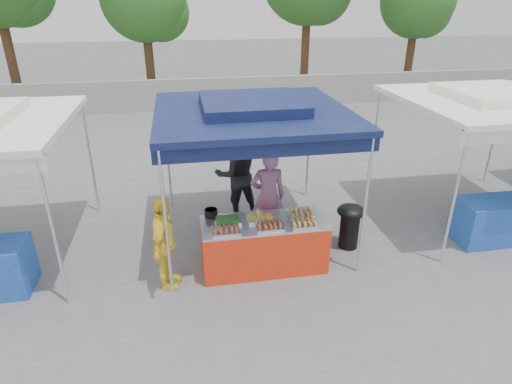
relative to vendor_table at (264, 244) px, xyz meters
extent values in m
plane|color=slate|center=(0.00, 0.10, -0.43)|extent=(80.00, 80.00, 0.00)
cube|color=gray|center=(0.00, 11.10, 0.17)|extent=(40.00, 0.25, 1.20)
cylinder|color=silver|center=(-1.50, -0.40, 0.72)|extent=(0.05, 0.05, 2.30)
cylinder|color=silver|center=(1.50, -0.40, 0.72)|extent=(0.05, 0.05, 2.30)
cylinder|color=silver|center=(-1.50, 2.60, 0.72)|extent=(0.05, 0.05, 2.30)
cylinder|color=silver|center=(1.50, 2.60, 0.72)|extent=(0.05, 0.05, 2.30)
cube|color=#121B48|center=(0.00, 1.10, 1.92)|extent=(3.20, 3.20, 0.10)
cube|color=#121B48|center=(0.00, 1.10, 2.05)|extent=(1.65, 1.65, 0.18)
cube|color=#121B48|center=(0.00, -0.40, 1.77)|extent=(3.20, 0.04, 0.25)
cylinder|color=silver|center=(-3.00, -0.40, 0.72)|extent=(0.05, 0.05, 2.30)
cylinder|color=silver|center=(-3.00, 2.60, 0.72)|extent=(0.05, 0.05, 2.30)
cylinder|color=silver|center=(3.00, -0.40, 0.72)|extent=(0.05, 0.05, 2.30)
cylinder|color=silver|center=(3.00, 2.60, 0.72)|extent=(0.05, 0.05, 2.30)
cylinder|color=silver|center=(6.00, 2.60, 0.72)|extent=(0.05, 0.05, 2.30)
cube|color=white|center=(4.50, 1.10, 1.92)|extent=(3.20, 3.20, 0.10)
cube|color=white|center=(4.50, 1.10, 2.05)|extent=(1.65, 1.65, 0.18)
cube|color=blue|center=(4.50, 0.10, -0.03)|extent=(1.80, 0.70, 0.80)
cylinder|color=#482F1B|center=(-7.45, 12.71, 1.84)|extent=(0.36, 0.36, 4.53)
cylinder|color=#482F1B|center=(-2.24, 12.70, 1.38)|extent=(0.36, 0.36, 3.62)
sphere|color=#2C6822|center=(-1.64, 12.90, 3.09)|extent=(2.27, 2.27, 2.27)
cylinder|color=#482F1B|center=(4.51, 13.33, 1.77)|extent=(0.36, 0.36, 4.39)
cylinder|color=#482F1B|center=(9.43, 13.03, 1.34)|extent=(0.36, 0.36, 3.53)
sphere|color=#2C6822|center=(9.43, 13.03, 3.50)|extent=(3.22, 3.22, 3.22)
sphere|color=#2C6822|center=(10.03, 13.23, 3.00)|extent=(2.22, 2.22, 2.22)
cube|color=red|center=(0.00, 0.00, -0.02)|extent=(2.00, 0.80, 0.81)
cube|color=silver|center=(0.00, 0.00, 0.40)|extent=(2.00, 0.80, 0.04)
cube|color=silver|center=(-0.64, -0.24, 0.45)|extent=(0.42, 0.30, 0.05)
cube|color=brown|center=(-0.64, -0.24, 0.49)|extent=(0.35, 0.25, 0.02)
cube|color=silver|center=(0.04, -0.23, 0.45)|extent=(0.42, 0.30, 0.05)
cube|color=brown|center=(0.04, -0.23, 0.49)|extent=(0.35, 0.25, 0.02)
cube|color=silver|center=(0.58, -0.24, 0.45)|extent=(0.42, 0.30, 0.05)
cube|color=#C38C43|center=(0.58, -0.24, 0.49)|extent=(0.35, 0.25, 0.02)
cube|color=silver|center=(-0.57, 0.08, 0.45)|extent=(0.42, 0.30, 0.05)
cube|color=#296121|center=(-0.57, 0.08, 0.49)|extent=(0.35, 0.25, 0.02)
cube|color=silver|center=(-0.04, 0.06, 0.45)|extent=(0.42, 0.30, 0.05)
cube|color=yellow|center=(-0.04, 0.06, 0.49)|extent=(0.35, 0.25, 0.02)
cube|color=silver|center=(0.63, 0.10, 0.45)|extent=(0.42, 0.30, 0.05)
cube|color=#C38C43|center=(0.63, 0.10, 0.49)|extent=(0.35, 0.25, 0.02)
cylinder|color=black|center=(-0.81, 0.33, 0.49)|extent=(0.21, 0.21, 0.12)
cylinder|color=silver|center=(-0.11, -0.08, 0.47)|extent=(0.08, 0.08, 0.10)
cylinder|color=black|center=(1.62, 0.35, -0.09)|extent=(0.34, 0.34, 0.66)
ellipsoid|color=black|center=(1.62, 0.35, 0.29)|extent=(0.49, 0.49, 0.22)
cube|color=#1637B5|center=(-0.35, 0.62, -0.29)|extent=(0.45, 0.32, 0.27)
cube|color=#1637B5|center=(0.43, 0.60, -0.27)|extent=(0.52, 0.37, 0.31)
cube|color=#1637B5|center=(0.43, 0.60, 0.04)|extent=(0.49, 0.34, 0.30)
imported|color=#99618B|center=(0.24, 0.85, 0.45)|extent=(0.64, 0.42, 1.75)
imported|color=black|center=(-0.17, 1.92, 0.48)|extent=(0.96, 0.80, 1.81)
imported|color=yellow|center=(-1.55, -0.25, 0.33)|extent=(0.56, 0.95, 1.52)
camera|label=1|loc=(-1.19, -5.85, 3.70)|focal=30.00mm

